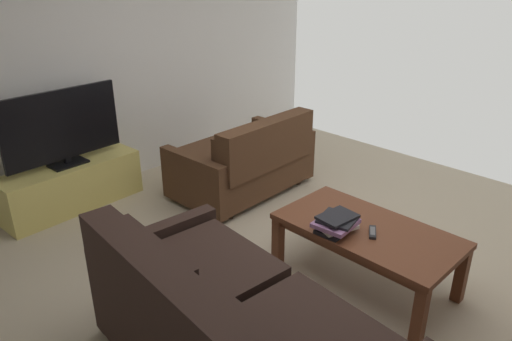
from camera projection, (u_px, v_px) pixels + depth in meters
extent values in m
cube|color=#B7A88E|center=(311.00, 269.00, 3.55)|extent=(5.07, 5.27, 0.01)
cube|color=silver|center=(118.00, 49.00, 4.67)|extent=(0.12, 5.27, 2.67)
cylinder|color=black|center=(219.00, 290.00, 3.28)|extent=(0.05, 0.05, 0.06)
cylinder|color=black|center=(119.00, 340.00, 2.83)|extent=(0.05, 0.05, 0.06)
cube|color=black|center=(199.00, 272.00, 2.66)|extent=(0.77, 0.80, 0.10)
cube|color=black|center=(174.00, 319.00, 2.11)|extent=(1.56, 0.29, 0.47)
cube|color=black|center=(152.00, 270.00, 2.44)|extent=(0.70, 0.17, 0.34)
cube|color=black|center=(159.00, 265.00, 3.03)|extent=(0.16, 0.86, 0.56)
cylinder|color=black|center=(251.00, 165.00, 5.34)|extent=(0.05, 0.05, 0.06)
cylinder|color=black|center=(182.00, 193.00, 4.67)|extent=(0.05, 0.05, 0.06)
cylinder|color=black|center=(298.00, 182.00, 4.92)|extent=(0.05, 0.05, 0.06)
cylinder|color=black|center=(230.00, 216.00, 4.25)|extent=(0.05, 0.05, 0.06)
cube|color=#4C301E|center=(242.00, 169.00, 4.71)|extent=(0.85, 1.19, 0.34)
cube|color=#4C301E|center=(259.00, 140.00, 4.83)|extent=(0.73, 0.57, 0.10)
cube|color=#4C301E|center=(218.00, 156.00, 4.44)|extent=(0.73, 0.57, 0.10)
cube|color=#4C301E|center=(267.00, 144.00, 4.36)|extent=(0.23, 1.16, 0.45)
cube|color=#4C301E|center=(278.00, 134.00, 4.63)|extent=(0.14, 0.52, 0.31)
cube|color=#4C301E|center=(237.00, 150.00, 4.24)|extent=(0.14, 0.52, 0.31)
cube|color=#4C301E|center=(282.00, 146.00, 5.11)|extent=(0.80, 0.14, 0.50)
cube|color=#4C301E|center=(193.00, 182.00, 4.26)|extent=(0.80, 0.14, 0.50)
cube|color=brown|center=(368.00, 230.00, 3.24)|extent=(1.22, 0.66, 0.04)
cube|color=brown|center=(367.00, 236.00, 3.25)|extent=(1.12, 0.59, 0.05)
cube|color=brown|center=(461.00, 275.00, 3.14)|extent=(0.07, 0.07, 0.41)
cube|color=brown|center=(325.00, 216.00, 3.88)|extent=(0.07, 0.07, 0.41)
cube|color=brown|center=(420.00, 316.00, 2.77)|extent=(0.07, 0.07, 0.41)
cube|color=brown|center=(278.00, 242.00, 3.51)|extent=(0.07, 0.07, 0.41)
cube|color=#D8C666|center=(72.00, 186.00, 4.38)|extent=(0.47, 1.29, 0.44)
cube|color=black|center=(66.00, 183.00, 4.44)|extent=(0.10, 1.08, 0.26)
cube|color=black|center=(63.00, 188.00, 4.33)|extent=(0.22, 0.25, 0.06)
cube|color=black|center=(68.00, 163.00, 4.29)|extent=(0.22, 0.33, 0.02)
cube|color=black|center=(68.00, 159.00, 4.27)|extent=(0.04, 0.06, 0.06)
cube|color=black|center=(62.00, 125.00, 4.14)|extent=(0.11, 1.08, 0.62)
cube|color=black|center=(61.00, 125.00, 4.16)|extent=(0.08, 1.05, 0.59)
cube|color=black|center=(335.00, 229.00, 3.18)|extent=(0.19, 0.26, 0.03)
cube|color=silver|center=(336.00, 225.00, 3.18)|extent=(0.25, 0.29, 0.02)
cube|color=#996699|center=(336.00, 223.00, 3.15)|extent=(0.26, 0.29, 0.03)
cube|color=black|center=(338.00, 219.00, 3.16)|extent=(0.28, 0.28, 0.02)
cube|color=black|center=(337.00, 217.00, 3.14)|extent=(0.21, 0.27, 0.02)
cube|color=black|center=(373.00, 232.00, 3.15)|extent=(0.12, 0.16, 0.02)
cube|color=#59595B|center=(373.00, 231.00, 3.15)|extent=(0.09, 0.11, 0.00)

